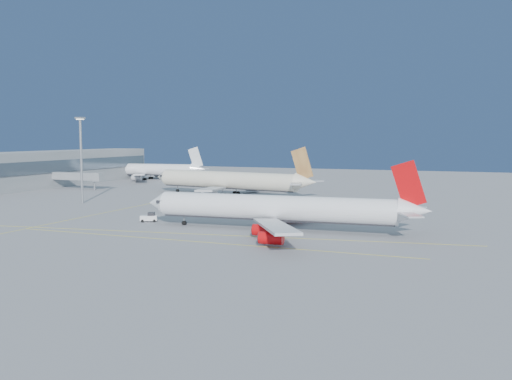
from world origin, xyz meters
The scene contains 9 objects.
ground centered at (0.00, 0.00, 0.00)m, with size 500.00×500.00×0.00m, color slate.
terminal centered at (-114.93, 85.00, 7.51)m, with size 18.40×110.00×15.00m.
jet_bridge centered at (-93.11, 72.00, 5.17)m, with size 23.60×3.60×6.90m.
taxiway_lines centered at (-14.71, 6.34, 0.01)m, with size 118.86×140.00×0.02m.
airliner_virgin centered at (15.64, 5.56, 4.96)m, with size 66.68×59.84×16.45m.
airliner_etihad centered at (-26.01, 71.42, 5.46)m, with size 68.55×62.64×17.94m.
airliner_third centered at (-95.42, 126.53, 4.97)m, with size 61.27×56.23×16.43m.
pushback_tug centered at (-19.17, 5.89, 1.09)m, with size 4.68×3.88×2.36m.
light_mast centered at (-60.56, 32.31, 16.18)m, with size 2.37×2.37×27.42m.
Camera 1 is at (57.47, -115.96, 21.33)m, focal length 40.00 mm.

